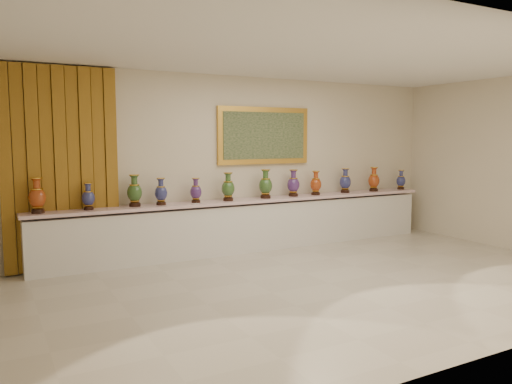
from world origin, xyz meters
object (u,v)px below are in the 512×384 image
vase_0 (37,197)px  vase_2 (135,192)px  counter (251,225)px  vase_1 (88,198)px

vase_0 → vase_2: vase_0 is taller
vase_0 → vase_2: 1.38m
counter → vase_1: bearing=-179.2°
vase_1 → vase_2: vase_2 is taller
vase_2 → counter: bearing=-0.2°
vase_0 → vase_1: 0.69m
vase_1 → vase_2: size_ratio=0.81×
vase_2 → vase_1: bearing=-176.3°
vase_0 → vase_2: size_ratio=1.02×
counter → vase_2: vase_2 is taller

